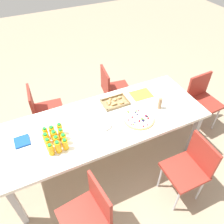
# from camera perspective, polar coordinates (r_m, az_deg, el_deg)

# --- Properties ---
(ground_plane) EXTENTS (12.00, 12.00, 0.00)m
(ground_plane) POSITION_cam_1_polar(r_m,az_deg,el_deg) (3.14, -1.78, -11.94)
(ground_plane) COLOR gray
(party_table) EXTENTS (2.36, 0.88, 0.76)m
(party_table) POSITION_cam_1_polar(r_m,az_deg,el_deg) (2.60, -2.10, -3.08)
(party_table) COLOR silver
(party_table) RESTS_ON ground_plane
(chair_near_left) EXTENTS (0.45, 0.45, 0.83)m
(chair_near_left) POSITION_cam_1_polar(r_m,az_deg,el_deg) (2.25, -5.70, -23.68)
(chair_near_left) COLOR maroon
(chair_near_left) RESTS_ON ground_plane
(chair_far_right) EXTENTS (0.45, 0.45, 0.83)m
(chair_far_right) POSITION_cam_1_polar(r_m,az_deg,el_deg) (3.43, 0.20, 5.98)
(chair_far_right) COLOR maroon
(chair_far_right) RESTS_ON ground_plane
(chair_near_right) EXTENTS (0.40, 0.40, 0.83)m
(chair_near_right) POSITION_cam_1_polar(r_m,az_deg,el_deg) (2.61, 19.14, -12.76)
(chair_near_right) COLOR maroon
(chair_near_right) RESTS_ON ground_plane
(chair_far_left) EXTENTS (0.44, 0.44, 0.83)m
(chair_far_left) POSITION_cam_1_polar(r_m,az_deg,el_deg) (3.21, -16.94, 0.69)
(chair_far_left) COLOR maroon
(chair_far_left) RESTS_ON ground_plane
(chair_end) EXTENTS (0.42, 0.42, 0.83)m
(chair_end) POSITION_cam_1_polar(r_m,az_deg,el_deg) (3.49, 21.64, 3.27)
(chair_end) COLOR maroon
(chair_end) RESTS_ON ground_plane
(juice_bottle_0) EXTENTS (0.06, 0.06, 0.14)m
(juice_bottle_0) POSITION_cam_1_polar(r_m,az_deg,el_deg) (2.27, -15.14, -9.09)
(juice_bottle_0) COLOR #F9AD14
(juice_bottle_0) RESTS_ON party_table
(juice_bottle_1) EXTENTS (0.06, 0.06, 0.15)m
(juice_bottle_1) POSITION_cam_1_polar(r_m,az_deg,el_deg) (2.27, -13.42, -8.54)
(juice_bottle_1) COLOR #F9AC14
(juice_bottle_1) RESTS_ON party_table
(juice_bottle_2) EXTENTS (0.06, 0.06, 0.14)m
(juice_bottle_2) POSITION_cam_1_polar(r_m,az_deg,el_deg) (2.29, -11.66, -7.96)
(juice_bottle_2) COLOR #F9AE14
(juice_bottle_2) RESTS_ON party_table
(juice_bottle_3) EXTENTS (0.05, 0.05, 0.15)m
(juice_bottle_3) POSITION_cam_1_polar(r_m,az_deg,el_deg) (2.32, -15.70, -7.82)
(juice_bottle_3) COLOR #FAAD14
(juice_bottle_3) RESTS_ON party_table
(juice_bottle_4) EXTENTS (0.06, 0.06, 0.14)m
(juice_bottle_4) POSITION_cam_1_polar(r_m,az_deg,el_deg) (2.33, -13.72, -7.14)
(juice_bottle_4) COLOR #FAAD14
(juice_bottle_4) RESTS_ON party_table
(juice_bottle_5) EXTENTS (0.06, 0.06, 0.13)m
(juice_bottle_5) POSITION_cam_1_polar(r_m,az_deg,el_deg) (2.34, -12.01, -6.66)
(juice_bottle_5) COLOR #F9AE14
(juice_bottle_5) RESTS_ON party_table
(juice_bottle_6) EXTENTS (0.06, 0.06, 0.14)m
(juice_bottle_6) POSITION_cam_1_polar(r_m,az_deg,el_deg) (2.38, -16.19, -6.48)
(juice_bottle_6) COLOR #FAAD14
(juice_bottle_6) RESTS_ON party_table
(juice_bottle_7) EXTENTS (0.06, 0.06, 0.14)m
(juice_bottle_7) POSITION_cam_1_polar(r_m,az_deg,el_deg) (2.38, -14.25, -5.92)
(juice_bottle_7) COLOR #FAAE14
(juice_bottle_7) RESTS_ON party_table
(juice_bottle_8) EXTENTS (0.05, 0.05, 0.14)m
(juice_bottle_8) POSITION_cam_1_polar(r_m,az_deg,el_deg) (2.38, -12.66, -5.50)
(juice_bottle_8) COLOR #FAAD14
(juice_bottle_8) RESTS_ON party_table
(juice_bottle_9) EXTENTS (0.05, 0.05, 0.15)m
(juice_bottle_9) POSITION_cam_1_polar(r_m,az_deg,el_deg) (2.42, -16.34, -5.18)
(juice_bottle_9) COLOR #FAAE14
(juice_bottle_9) RESTS_ON party_table
(juice_bottle_10) EXTENTS (0.06, 0.06, 0.14)m
(juice_bottle_10) POSITION_cam_1_polar(r_m,az_deg,el_deg) (2.43, -14.82, -4.73)
(juice_bottle_10) COLOR #F9AE14
(juice_bottle_10) RESTS_ON party_table
(juice_bottle_11) EXTENTS (0.05, 0.05, 0.15)m
(juice_bottle_11) POSITION_cam_1_polar(r_m,az_deg,el_deg) (2.43, -12.95, -4.18)
(juice_bottle_11) COLOR #F9AD14
(juice_bottle_11) RESTS_ON party_table
(fruit_pizza) EXTENTS (0.35, 0.35, 0.05)m
(fruit_pizza) POSITION_cam_1_polar(r_m,az_deg,el_deg) (2.58, 6.76, -1.58)
(fruit_pizza) COLOR tan
(fruit_pizza) RESTS_ON party_table
(snack_tray) EXTENTS (0.32, 0.21, 0.04)m
(snack_tray) POSITION_cam_1_polar(r_m,az_deg,el_deg) (2.76, 0.71, 2.46)
(snack_tray) COLOR olive
(snack_tray) RESTS_ON party_table
(plate_stack) EXTENTS (0.20, 0.20, 0.02)m
(plate_stack) POSITION_cam_1_polar(r_m,az_deg,el_deg) (2.49, -2.35, -3.17)
(plate_stack) COLOR silver
(plate_stack) RESTS_ON party_table
(napkin_stack) EXTENTS (0.15, 0.15, 0.02)m
(napkin_stack) POSITION_cam_1_polar(r_m,az_deg,el_deg) (2.51, -21.67, -6.86)
(napkin_stack) COLOR #194CA5
(napkin_stack) RESTS_ON party_table
(cardboard_tube) EXTENTS (0.04, 0.04, 0.15)m
(cardboard_tube) POSITION_cam_1_polar(r_m,az_deg,el_deg) (2.72, 11.97, 2.17)
(cardboard_tube) COLOR #9E7A56
(cardboard_tube) RESTS_ON party_table
(paper_folder) EXTENTS (0.27, 0.21, 0.01)m
(paper_folder) POSITION_cam_1_polar(r_m,az_deg,el_deg) (2.92, 7.35, 4.41)
(paper_folder) COLOR yellow
(paper_folder) RESTS_ON party_table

